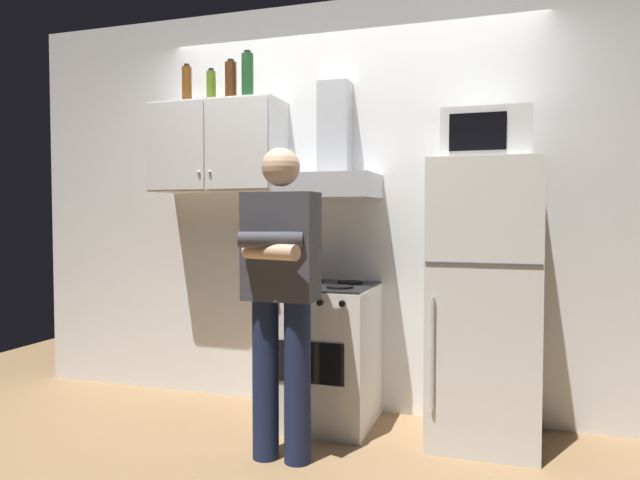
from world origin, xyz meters
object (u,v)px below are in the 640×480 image
at_px(stove_oven, 325,354).
at_px(bottle_rum_dark, 231,82).
at_px(upper_cabinet, 217,147).
at_px(bottle_olive_oil, 211,87).
at_px(range_hood, 331,167).
at_px(bottle_wine_green, 248,76).
at_px(microwave, 486,136).
at_px(bottle_beer_brown, 187,85).
at_px(person_standing, 281,290).
at_px(refrigerator, 484,302).

height_order(stove_oven, bottle_rum_dark, bottle_rum_dark).
height_order(upper_cabinet, bottle_olive_oil, bottle_olive_oil).
relative_size(range_hood, bottle_olive_oil, 3.17).
xyz_separation_m(range_hood, bottle_wine_green, (-0.56, -0.03, 0.60)).
bearing_deg(upper_cabinet, stove_oven, -8.90).
bearing_deg(microwave, bottle_wine_green, 177.05).
height_order(upper_cabinet, bottle_beer_brown, bottle_beer_brown).
xyz_separation_m(person_standing, bottle_olive_oil, (-0.81, 0.76, 1.26)).
xyz_separation_m(person_standing, bottle_beer_brown, (-0.96, 0.70, 1.27)).
height_order(refrigerator, bottle_olive_oil, bottle_olive_oil).
distance_m(refrigerator, bottle_wine_green, 2.06).
height_order(range_hood, bottle_rum_dark, bottle_rum_dark).
height_order(refrigerator, bottle_wine_green, bottle_wine_green).
relative_size(person_standing, bottle_beer_brown, 6.21).
distance_m(range_hood, bottle_rum_dark, 0.91).
xyz_separation_m(stove_oven, bottle_olive_oil, (-0.86, 0.16, 1.73)).
height_order(stove_oven, refrigerator, refrigerator).
bearing_deg(bottle_rum_dark, person_standing, -48.54).
relative_size(upper_cabinet, refrigerator, 0.56).
bearing_deg(bottle_olive_oil, bottle_beer_brown, -158.73).
height_order(upper_cabinet, stove_oven, upper_cabinet).
xyz_separation_m(bottle_rum_dark, bottle_wine_green, (0.14, -0.03, 0.02)).
distance_m(person_standing, bottle_beer_brown, 1.74).
bearing_deg(person_standing, refrigerator, 31.23).
bearing_deg(stove_oven, range_hood, 90.00).
bearing_deg(bottle_rum_dark, stove_oven, -10.29).
bearing_deg(bottle_wine_green, bottle_rum_dark, 167.79).
relative_size(range_hood, bottle_beer_brown, 2.84).
bearing_deg(microwave, bottle_olive_oil, 175.70).
bearing_deg(person_standing, bottle_beer_brown, 143.88).
height_order(microwave, bottle_rum_dark, bottle_rum_dark).
bearing_deg(range_hood, bottle_wine_green, -176.97).
relative_size(microwave, bottle_rum_dark, 1.73).
distance_m(stove_oven, bottle_beer_brown, 2.02).
distance_m(stove_oven, person_standing, 0.77).
height_order(bottle_beer_brown, bottle_olive_oil, bottle_beer_brown).
distance_m(microwave, bottle_rum_dark, 1.71).
bearing_deg(bottle_beer_brown, bottle_rum_dark, 5.57).
relative_size(upper_cabinet, microwave, 1.88).
bearing_deg(microwave, upper_cabinet, 176.52).
height_order(refrigerator, microwave, microwave).
bearing_deg(bottle_wine_green, bottle_beer_brown, -179.85).
bearing_deg(bottle_olive_oil, refrigerator, -4.88).
relative_size(bottle_rum_dark, bottle_beer_brown, 1.05).
bearing_deg(upper_cabinet, refrigerator, -4.07).
height_order(upper_cabinet, bottle_rum_dark, bottle_rum_dark).
bearing_deg(bottle_wine_green, stove_oven, -9.81).
bearing_deg(person_standing, bottle_olive_oil, 136.75).
distance_m(upper_cabinet, bottle_beer_brown, 0.48).
xyz_separation_m(bottle_beer_brown, bottle_wine_green, (0.45, 0.00, 0.03)).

